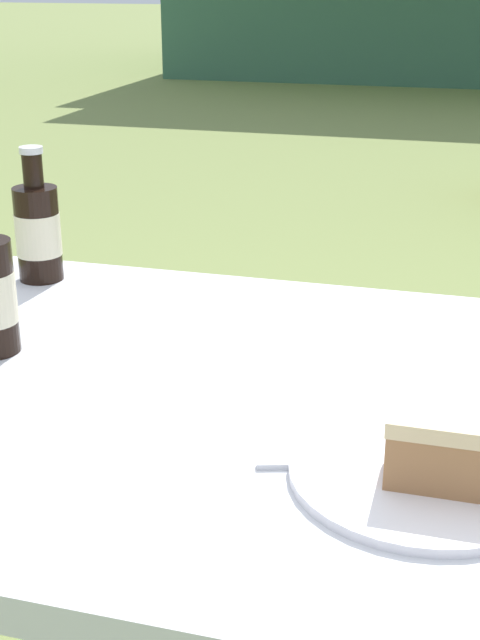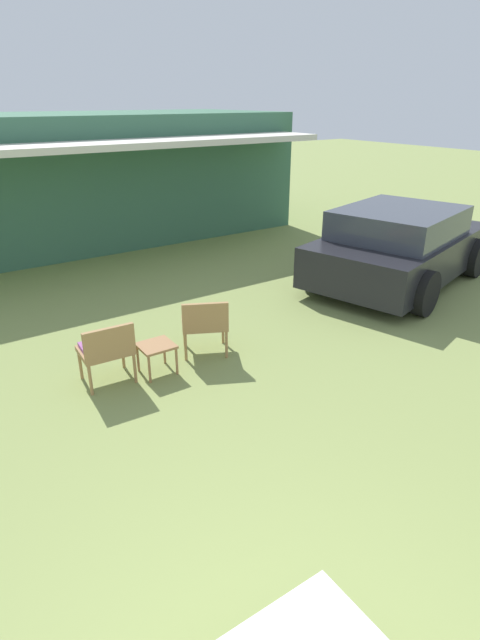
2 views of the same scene
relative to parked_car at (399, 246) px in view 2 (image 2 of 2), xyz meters
name	(u,v)px [view 2 (image 2 of 2)]	position (x,y,z in m)	size (l,w,h in m)	color
cabin_building	(48,179)	(-4.17, 6.45, 0.71)	(10.76, 5.19, 2.72)	#38664C
parked_car	(399,246)	(0.00, 0.00, 0.00)	(4.17, 2.87, 1.34)	black
wicker_chair_cushioned	(106,348)	(-5.50, -0.46, -0.21)	(0.59, 0.50, 0.76)	#9E7547
wicker_chair_plain	(205,322)	(-4.22, -0.47, -0.21)	(0.72, 0.67, 0.76)	#9E7547
garden_side_table	(156,349)	(-4.94, -0.56, -0.34)	(0.40, 0.38, 0.38)	#996B42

